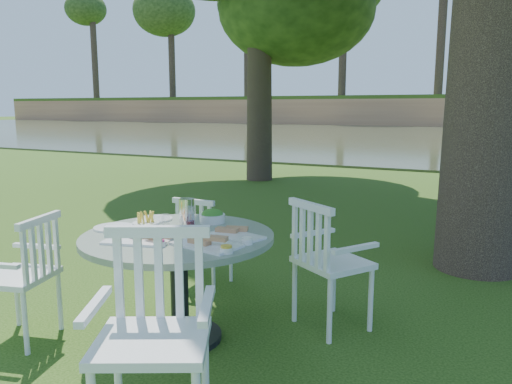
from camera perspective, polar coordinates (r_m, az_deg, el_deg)
ground at (r=4.36m, az=-1.19°, el=-11.49°), size 140.00×140.00×0.00m
table at (r=3.40m, az=-8.84°, el=-7.40°), size 1.28×1.28×0.74m
chair_ne at (r=3.56m, az=7.61°, el=-7.19°), size 0.63×0.63×0.93m
chair_nw at (r=4.39m, az=-6.44°, el=-4.91°), size 0.41×0.39×0.80m
chair_sw at (r=3.70m, az=-24.52°, el=-7.99°), size 0.51×0.53×0.86m
chair_se at (r=2.48m, az=-11.40°, el=-13.93°), size 0.67×0.65×1.00m
tableware at (r=3.41m, az=-8.96°, el=-3.92°), size 1.21×0.92×0.21m
river at (r=26.71m, az=22.39°, el=5.62°), size 100.00×28.00×0.12m
far_bank at (r=45.10m, az=25.15°, el=16.07°), size 100.00×18.00×15.20m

